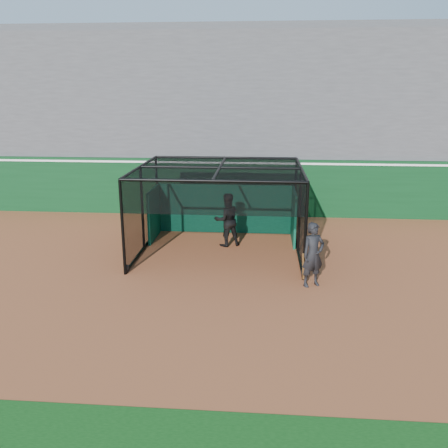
{
  "coord_description": "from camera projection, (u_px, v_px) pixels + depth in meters",
  "views": [
    {
      "loc": [
        1.17,
        -12.0,
        5.41
      ],
      "look_at": [
        0.04,
        2.0,
        1.4
      ],
      "focal_mm": 38.0,
      "sensor_mm": 36.0,
      "label": 1
    }
  ],
  "objects": [
    {
      "name": "on_deck_player",
      "position": [
        313.0,
        255.0,
        13.29
      ],
      "size": [
        0.81,
        0.71,
        1.86
      ],
      "color": "black",
      "rests_on": "ground"
    },
    {
      "name": "grandstand",
      "position": [
        240.0,
        108.0,
        23.61
      ],
      "size": [
        50.0,
        7.85,
        8.95
      ],
      "color": "#4C4C4F",
      "rests_on": "ground"
    },
    {
      "name": "outfield_wall",
      "position": [
        235.0,
        186.0,
        20.87
      ],
      "size": [
        50.0,
        0.5,
        2.5
      ],
      "color": "#093516",
      "rests_on": "ground"
    },
    {
      "name": "batter",
      "position": [
        227.0,
        220.0,
        16.75
      ],
      "size": [
        1.14,
        1.03,
        1.91
      ],
      "primitive_type": "imported",
      "rotation": [
        0.0,
        0.0,
        3.55
      ],
      "color": "black",
      "rests_on": "ground"
    },
    {
      "name": "batting_cage",
      "position": [
        220.0,
        210.0,
        16.04
      ],
      "size": [
        5.44,
        4.82,
        2.91
      ],
      "color": "black",
      "rests_on": "ground"
    },
    {
      "name": "ground",
      "position": [
        217.0,
        292.0,
        13.08
      ],
      "size": [
        120.0,
        120.0,
        0.0
      ],
      "primitive_type": "plane",
      "color": "#9A502C",
      "rests_on": "ground"
    }
  ]
}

